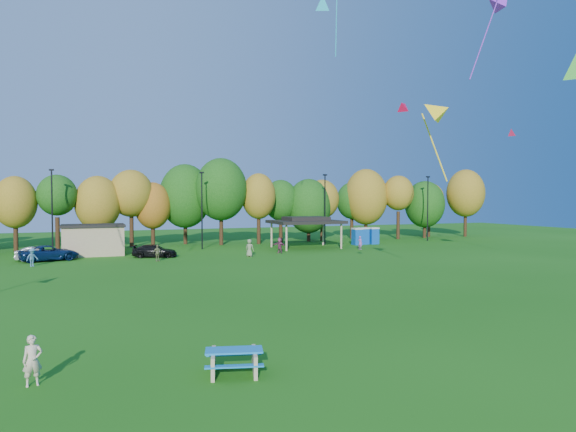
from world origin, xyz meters
name	(u,v)px	position (x,y,z in m)	size (l,w,h in m)	color
ground	(352,336)	(0.00, 0.00, 0.00)	(160.00, 160.00, 0.00)	#19600F
tree_line	(168,199)	(-1.03, 45.51, 5.91)	(93.57, 10.55, 11.15)	black
lamp_posts	(202,208)	(2.00, 40.00, 4.90)	(64.50, 0.25, 9.09)	black
utility_building	(93,240)	(-10.00, 38.00, 1.64)	(6.30, 4.30, 3.25)	tan
pavilion	(306,221)	(14.00, 37.00, 3.23)	(8.20, 6.20, 3.77)	tan
porta_potties	(365,236)	(23.03, 38.49, 1.10)	(3.75, 1.75, 2.18)	#0D4DAF
picnic_table	(234,360)	(-6.12, -2.78, 0.49)	(2.29, 2.06, 0.84)	tan
kite_flyer	(33,361)	(-12.43, -1.49, 0.82)	(0.60, 0.39, 1.63)	beige
car_b	(37,254)	(-15.10, 35.14, 0.66)	(1.39, 3.98, 1.31)	gray
car_c	(49,253)	(-14.02, 34.42, 0.74)	(2.46, 5.34, 1.48)	#0D234F
car_d	(155,251)	(-4.24, 33.67, 0.65)	(1.81, 4.45, 1.29)	black
far_person_0	(360,243)	(19.11, 32.84, 0.80)	(0.58, 0.38, 1.59)	#AD54B3
far_person_2	(280,245)	(8.99, 32.69, 0.86)	(1.59, 0.51, 1.71)	#863858
far_person_3	(250,248)	(4.87, 30.54, 0.91)	(0.88, 0.58, 1.81)	#79855B
far_person_4	(32,257)	(-15.15, 30.43, 0.81)	(1.05, 0.60, 1.62)	teal
far_person_5	(157,253)	(-4.43, 30.10, 0.80)	(0.94, 0.39, 1.60)	olive
kite_2	(404,106)	(6.65, 5.97, 11.40)	(1.27, 1.24, 1.03)	red
kite_7	(432,111)	(10.43, 8.28, 11.71)	(2.97, 3.07, 5.66)	yellow
kite_9	(323,2)	(11.79, 27.80, 25.75)	(2.37, 3.96, 6.60)	#28CCFF
kite_11	(512,132)	(30.72, 21.69, 12.95)	(1.49, 1.39, 1.19)	#D61949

